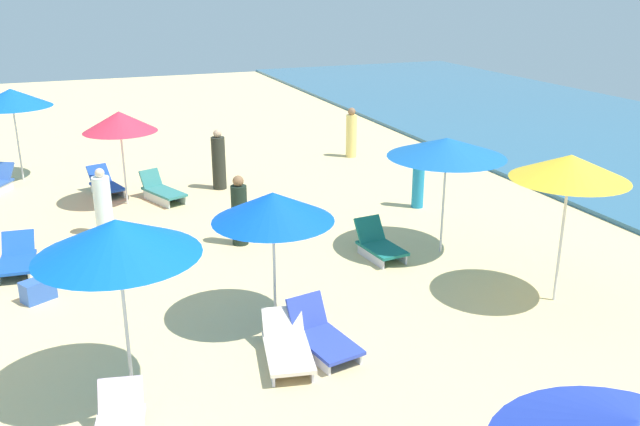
# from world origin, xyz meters

# --- Properties ---
(umbrella_0) EXTENTS (1.99, 1.99, 2.31)m
(umbrella_0) POSITION_xyz_m (2.11, 7.54, 2.07)
(umbrella_0) COLOR silver
(umbrella_0) RESTS_ON ground_plane
(lounge_chair_0_0) EXTENTS (1.53, 0.92, 0.60)m
(lounge_chair_0_0) POSITION_xyz_m (3.33, 7.33, 0.22)
(lounge_chair_0_0) COLOR silver
(lounge_chair_0_0) RESTS_ON ground_plane
(lounge_chair_0_1) EXTENTS (1.43, 0.88, 0.74)m
(lounge_chair_0_1) POSITION_xyz_m (3.25, 7.92, 0.25)
(lounge_chair_0_1) COLOR silver
(lounge_chair_0_1) RESTS_ON ground_plane
(umbrella_1) EXTENTS (1.85, 1.85, 2.42)m
(umbrella_1) POSITION_xyz_m (-5.39, 5.91, 2.16)
(umbrella_1) COLOR silver
(umbrella_1) RESTS_ON ground_plane
(lounge_chair_1_0) EXTENTS (1.42, 0.92, 0.72)m
(lounge_chair_1_0) POSITION_xyz_m (-6.47, 5.47, 0.26)
(lounge_chair_1_0) COLOR silver
(lounge_chair_1_0) RESTS_ON ground_plane
(lounge_chair_1_1) EXTENTS (1.58, 1.08, 0.73)m
(lounge_chair_1_1) POSITION_xyz_m (-5.34, 6.81, 0.26)
(lounge_chair_1_1) COLOR silver
(lounge_chair_1_1) RESTS_ON ground_plane
(lounge_chair_3_0) EXTENTS (1.37, 0.75, 0.68)m
(lounge_chair_3_0) POSITION_xyz_m (-1.76, 3.40, 0.25)
(lounge_chair_3_0) COLOR silver
(lounge_chair_3_0) RESTS_ON ground_plane
(umbrella_4) EXTENTS (2.01, 2.01, 2.72)m
(umbrella_4) POSITION_xyz_m (3.15, 12.50, 2.49)
(umbrella_4) COLOR silver
(umbrella_4) RESTS_ON ground_plane
(umbrella_5) EXTENTS (2.44, 2.44, 2.48)m
(umbrella_5) POSITION_xyz_m (0.39, 11.79, 2.28)
(umbrella_5) COLOR silver
(umbrella_5) RESTS_ON ground_plane
(lounge_chair_5_0) EXTENTS (1.29, 0.76, 0.74)m
(lounge_chair_5_0) POSITION_xyz_m (0.17, 10.43, 0.26)
(lounge_chair_5_0) COLOR silver
(lounge_chair_5_0) RESTS_ON ground_plane
(umbrella_6) EXTENTS (2.17, 2.17, 2.62)m
(umbrella_6) POSITION_xyz_m (3.42, 5.02, 2.37)
(umbrella_6) COLOR silver
(umbrella_6) RESTS_ON ground_plane
(umbrella_7) EXTENTS (2.18, 2.18, 2.64)m
(umbrella_7) POSITION_xyz_m (-8.83, 3.34, 2.38)
(umbrella_7) COLOR silver
(umbrella_7) RESTS_ON ground_plane
(beachgoer_0) EXTENTS (0.53, 0.53, 1.67)m
(beachgoer_0) POSITION_xyz_m (-5.87, 8.47, 0.77)
(beachgoer_0) COLOR #2A2C23
(beachgoer_0) RESTS_ON ground_plane
(beachgoer_1) EXTENTS (0.37, 0.37, 1.65)m
(beachgoer_1) POSITION_xyz_m (-2.43, 12.79, 0.78)
(beachgoer_1) COLOR #208AB9
(beachgoer_1) RESTS_ON ground_plane
(beachgoer_2) EXTENTS (0.47, 0.47, 1.62)m
(beachgoer_2) POSITION_xyz_m (-7.81, 13.33, 0.76)
(beachgoer_2) COLOR #F9DA74
(beachgoer_2) RESTS_ON ground_plane
(beachgoer_3) EXTENTS (0.47, 0.47, 1.56)m
(beachgoer_3) POSITION_xyz_m (-1.61, 7.92, 0.73)
(beachgoer_3) COLOR black
(beachgoer_3) RESTS_ON ground_plane
(beachgoer_4) EXTENTS (0.53, 0.53, 1.56)m
(beachgoer_4) POSITION_xyz_m (-3.28, 5.21, 0.72)
(beachgoer_4) COLOR white
(beachgoer_4) RESTS_ON ground_plane
(cooler_box_0) EXTENTS (0.56, 0.65, 0.39)m
(cooler_box_0) POSITION_xyz_m (-0.26, 3.79, 0.20)
(cooler_box_0) COLOR blue
(cooler_box_0) RESTS_ON ground_plane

